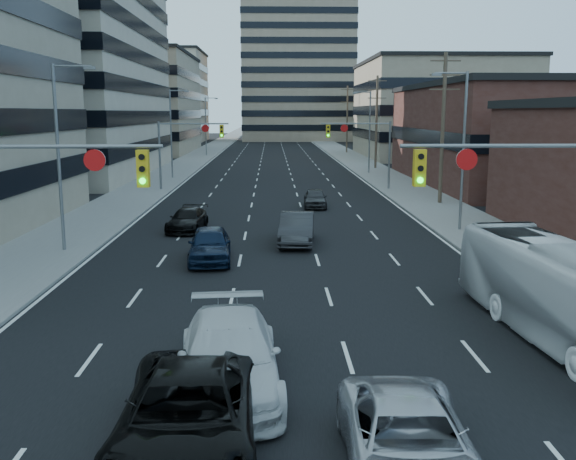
% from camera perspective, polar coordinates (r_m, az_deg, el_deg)
% --- Properties ---
extents(road_surface, '(18.00, 300.00, 0.02)m').
position_cam_1_polar(road_surface, '(141.17, -1.35, 7.70)').
color(road_surface, black).
rests_on(road_surface, ground).
extents(sidewalk_left, '(5.00, 300.00, 0.15)m').
position_cam_1_polar(sidewalk_left, '(141.61, -6.05, 7.68)').
color(sidewalk_left, slate).
rests_on(sidewalk_left, ground).
extents(sidewalk_right, '(5.00, 300.00, 0.15)m').
position_cam_1_polar(sidewalk_right, '(141.66, 3.35, 7.72)').
color(sidewalk_right, slate).
rests_on(sidewalk_right, ground).
extents(office_left_mid, '(26.00, 34.00, 28.00)m').
position_cam_1_polar(office_left_mid, '(76.20, -22.79, 15.09)').
color(office_left_mid, '#ADA089').
rests_on(office_left_mid, ground).
extents(office_left_far, '(20.00, 30.00, 16.00)m').
position_cam_1_polar(office_left_far, '(113.51, -13.76, 10.77)').
color(office_left_far, gray).
rests_on(office_left_far, ground).
extents(storefront_right_mid, '(20.00, 30.00, 9.00)m').
position_cam_1_polar(storefront_right_mid, '(65.71, 20.44, 7.81)').
color(storefront_right_mid, '#472119').
rests_on(storefront_right_mid, ground).
extents(office_right_far, '(22.00, 28.00, 14.00)m').
position_cam_1_polar(office_right_far, '(102.19, 13.09, 10.30)').
color(office_right_far, gray).
rests_on(office_right_far, ground).
extents(apartment_tower, '(26.00, 26.00, 58.00)m').
position_cam_1_polar(apartment_tower, '(162.65, 0.81, 18.30)').
color(apartment_tower, gray).
rests_on(apartment_tower, ground).
extents(bg_block_left, '(24.00, 24.00, 20.00)m').
position_cam_1_polar(bg_block_left, '(153.56, -12.10, 11.42)').
color(bg_block_left, '#ADA089').
rests_on(bg_block_left, ground).
extents(bg_block_right, '(22.00, 22.00, 12.00)m').
position_cam_1_polar(bg_block_right, '(144.66, 11.61, 9.93)').
color(bg_block_right, gray).
rests_on(bg_block_right, ground).
extents(signal_near_left, '(6.59, 0.33, 6.00)m').
position_cam_1_polar(signal_near_left, '(20.45, -21.93, 2.77)').
color(signal_near_left, slate).
rests_on(signal_near_left, ground).
extents(signal_near_right, '(6.59, 0.33, 6.00)m').
position_cam_1_polar(signal_near_right, '(20.68, 20.63, 2.93)').
color(signal_near_right, slate).
rests_on(signal_near_right, ground).
extents(signal_far_left, '(6.09, 0.33, 6.00)m').
position_cam_1_polar(signal_far_left, '(56.54, -9.04, 7.80)').
color(signal_far_left, slate).
rests_on(signal_far_left, ground).
extents(signal_far_right, '(6.09, 0.33, 6.00)m').
position_cam_1_polar(signal_far_right, '(56.63, 6.71, 7.86)').
color(signal_far_right, slate).
rests_on(signal_far_right, ground).
extents(utility_pole_block, '(2.20, 0.28, 11.00)m').
position_cam_1_polar(utility_pole_block, '(48.65, 13.60, 8.97)').
color(utility_pole_block, '#4C3D2D').
rests_on(utility_pole_block, ground).
extents(utility_pole_midblock, '(2.20, 0.28, 11.00)m').
position_cam_1_polar(utility_pole_midblock, '(78.02, 7.87, 9.61)').
color(utility_pole_midblock, '#4C3D2D').
rests_on(utility_pole_midblock, ground).
extents(utility_pole_distant, '(2.20, 0.28, 11.00)m').
position_cam_1_polar(utility_pole_distant, '(107.74, 5.28, 9.87)').
color(utility_pole_distant, '#4C3D2D').
rests_on(utility_pole_distant, ground).
extents(streetlight_left_near, '(2.03, 0.22, 9.00)m').
position_cam_1_polar(streetlight_left_near, '(32.64, -19.51, 6.80)').
color(streetlight_left_near, slate).
rests_on(streetlight_left_near, ground).
extents(streetlight_left_mid, '(2.03, 0.22, 9.00)m').
position_cam_1_polar(streetlight_left_mid, '(66.79, -10.23, 8.80)').
color(streetlight_left_mid, slate).
rests_on(streetlight_left_mid, ground).
extents(streetlight_left_far, '(2.03, 0.22, 9.00)m').
position_cam_1_polar(streetlight_left_far, '(101.52, -7.23, 9.39)').
color(streetlight_left_far, slate).
rests_on(streetlight_left_far, ground).
extents(streetlight_right_near, '(2.03, 0.22, 9.00)m').
position_cam_1_polar(streetlight_right_near, '(37.59, 15.12, 7.44)').
color(streetlight_right_near, slate).
rests_on(streetlight_right_near, ground).
extents(streetlight_right_far, '(2.03, 0.22, 9.00)m').
position_cam_1_polar(streetlight_right_far, '(71.82, 7.15, 8.99)').
color(streetlight_right_far, slate).
rests_on(streetlight_right_far, ground).
extents(black_pickup, '(2.85, 6.04, 1.67)m').
position_cam_1_polar(black_pickup, '(13.44, -8.89, -16.01)').
color(black_pickup, black).
rests_on(black_pickup, ground).
extents(white_van, '(2.91, 6.18, 1.74)m').
position_cam_1_polar(white_van, '(16.18, -5.24, -11.06)').
color(white_van, silver).
rests_on(white_van, ground).
extents(silver_suv, '(2.56, 5.28, 1.45)m').
position_cam_1_polar(silver_suv, '(12.77, 10.71, -18.11)').
color(silver_suv, '#B6B6BB').
rests_on(silver_suv, ground).
extents(transit_bus, '(3.27, 10.81, 2.97)m').
position_cam_1_polar(transit_bus, '(20.81, 23.43, -5.21)').
color(transit_bus, silver).
rests_on(transit_bus, ground).
extents(sedan_blue, '(2.18, 4.82, 1.60)m').
position_cam_1_polar(sedan_blue, '(29.64, -6.96, -1.29)').
color(sedan_blue, black).
rests_on(sedan_blue, ground).
extents(sedan_grey_center, '(2.09, 5.04, 1.62)m').
position_cam_1_polar(sedan_grey_center, '(33.40, 0.79, 0.13)').
color(sedan_grey_center, '#2C2B2D').
rests_on(sedan_grey_center, ground).
extents(sedan_black_far, '(2.29, 4.63, 1.29)m').
position_cam_1_polar(sedan_black_far, '(37.57, -8.93, 0.91)').
color(sedan_black_far, black).
rests_on(sedan_black_far, ground).
extents(sedan_grey_right, '(1.78, 4.08, 1.37)m').
position_cam_1_polar(sedan_grey_right, '(46.27, 2.42, 2.86)').
color(sedan_grey_right, '#313133').
rests_on(sedan_grey_right, ground).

